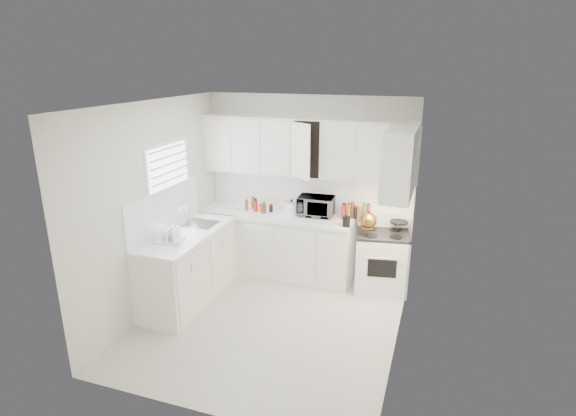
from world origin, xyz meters
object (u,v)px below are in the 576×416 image
at_px(stove, 382,254).
at_px(tea_kettle, 369,219).
at_px(dish_rack, 167,233).
at_px(microwave, 316,204).
at_px(rice_cooker, 292,207).
at_px(utensil_crock, 347,214).

relative_size(stove, tea_kettle, 4.06).
distance_m(stove, dish_rack, 2.85).
bearing_deg(microwave, stove, -8.63).
bearing_deg(rice_cooker, microwave, -4.13).
distance_m(stove, microwave, 1.13).
distance_m(stove, rice_cooker, 1.41).
relative_size(tea_kettle, rice_cooker, 1.23).
xyz_separation_m(microwave, dish_rack, (-1.44, -1.53, -0.07)).
height_order(stove, utensil_crock, utensil_crock).
distance_m(microwave, utensil_crock, 0.60).
bearing_deg(tea_kettle, dish_rack, -171.40).
distance_m(tea_kettle, microwave, 0.83).
bearing_deg(utensil_crock, stove, 26.49).
relative_size(rice_cooker, dish_rack, 0.59).
bearing_deg(rice_cooker, utensil_crock, -29.99).
relative_size(stove, utensil_crock, 3.16).
relative_size(utensil_crock, dish_rack, 0.93).
xyz_separation_m(tea_kettle, microwave, (-0.79, 0.25, 0.06)).
bearing_deg(dish_rack, utensil_crock, 17.85).
relative_size(tea_kettle, microwave, 0.53).
bearing_deg(tea_kettle, microwave, 140.88).
height_order(stove, rice_cooker, rice_cooker).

